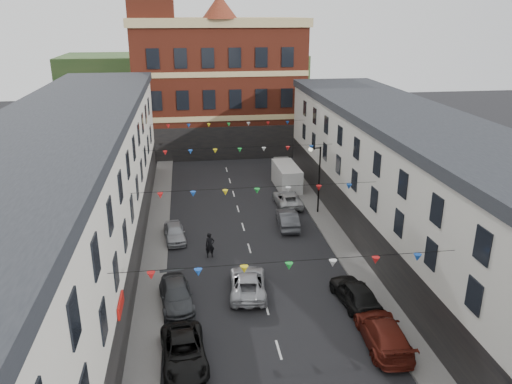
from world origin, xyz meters
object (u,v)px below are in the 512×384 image
car_right_f (287,199)px  pedestrian (210,245)px  car_left_d (176,295)px  car_right_e (288,219)px  car_left_c (184,351)px  street_lamp (317,171)px  car_left_e (175,232)px  moving_car (248,283)px  white_van (287,177)px  car_right_c (383,333)px  car_right_d (355,293)px

car_right_f → pedestrian: pedestrian is taller
car_left_d → car_right_e: bearing=42.8°
car_right_f → pedestrian: 11.89m
car_left_c → pedestrian: 11.48m
car_left_d → street_lamp: bearing=40.7°
car_right_e → pedestrian: pedestrian is taller
car_left_e → moving_car: bearing=-67.4°
car_right_e → white_van: white_van is taller
white_van → car_right_c: bearing=-91.2°
car_right_c → white_van: 25.32m
street_lamp → pedestrian: (-9.51, -6.99, -2.98)m
car_right_c → white_van: bearing=-86.6°
car_left_c → car_right_c: 10.37m
pedestrian → car_right_c: bearing=-63.4°
pedestrian → moving_car: bearing=-78.0°
car_right_c → car_right_f: car_right_c is taller
car_left_c → moving_car: size_ratio=0.99×
car_right_e → moving_car: (-4.48, -9.64, -0.04)m
street_lamp → white_van: bearing=99.3°
car_left_c → car_right_e: car_right_e is taller
street_lamp → car_left_e: 13.04m
street_lamp → pedestrian: 12.17m
car_left_d → car_right_c: size_ratio=0.89×
car_left_c → car_right_f: size_ratio=1.03×
pedestrian → car_right_e: bearing=24.4°
car_right_d → pedestrian: 11.07m
car_left_d → car_right_d: bearing=-14.4°
car_left_c → car_left_e: 14.57m
street_lamp → car_right_e: 5.01m
street_lamp → car_right_f: (-2.01, 2.23, -3.27)m
car_right_f → moving_car: 15.33m
car_right_c → car_right_f: 20.58m
car_left_d → car_right_f: car_left_d is taller
street_lamp → car_right_e: (-2.95, -2.48, -3.20)m
street_lamp → pedestrian: size_ratio=3.23×
car_right_c → moving_car: bearing=-41.0°
car_right_c → car_right_d: (-0.19, 3.98, 0.02)m
car_right_f → moving_car: moving_car is taller
car_left_c → white_van: white_van is taller
car_right_d → white_van: white_van is taller
car_right_e → car_right_f: 4.80m
moving_car → pedestrian: 5.54m
car_left_e → pedestrian: 4.12m
white_van → pedestrian: 16.29m
car_left_d → moving_car: moving_car is taller
car_right_d → car_right_f: size_ratio=0.98×
car_right_e → pedestrian: size_ratio=2.30×
car_right_e → car_right_d: bearing=101.8°
car_left_d → car_right_f: (9.83, 15.16, -0.02)m
car_right_d → car_right_f: car_right_d is taller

